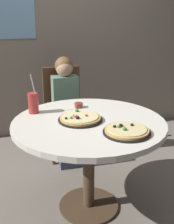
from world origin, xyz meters
TOP-DOWN VIEW (x-y plane):
  - ground_plane at (0.00, 0.00)m, footprint 8.00×8.00m
  - wall_with_window at (-0.00, 1.68)m, footprint 5.20×0.14m
  - dining_table at (0.00, 0.00)m, footprint 1.12×1.12m
  - chair_wooden at (-0.00, 1.02)m, footprint 0.41×0.41m
  - diner_child at (0.00, 0.83)m, footprint 0.26×0.41m
  - pizza_veggie at (0.18, -0.28)m, footprint 0.31×0.31m
  - pizza_cheese at (-0.06, 0.02)m, footprint 0.33×0.33m
  - soda_cup at (-0.37, 0.28)m, footprint 0.08×0.08m
  - sauce_bowl at (-0.00, 0.31)m, footprint 0.07×0.07m

SIDE VIEW (x-z plane):
  - ground_plane at x=0.00m, z-range 0.00..0.00m
  - diner_child at x=0.00m, z-range -0.06..1.02m
  - chair_wooden at x=0.00m, z-range 0.06..1.01m
  - dining_table at x=0.00m, z-range 0.27..1.02m
  - pizza_veggie at x=0.18m, z-range 0.74..0.79m
  - pizza_cheese at x=-0.06m, z-range 0.74..0.79m
  - sauce_bowl at x=0.00m, z-range 0.75..0.79m
  - soda_cup at x=-0.37m, z-range 0.68..0.98m
  - wall_with_window at x=0.00m, z-range 0.00..2.90m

